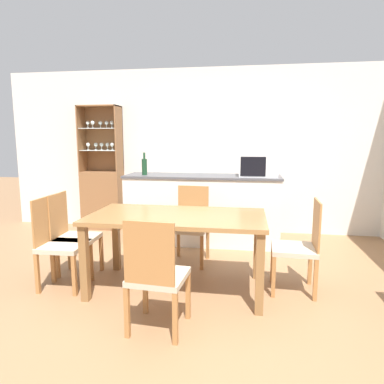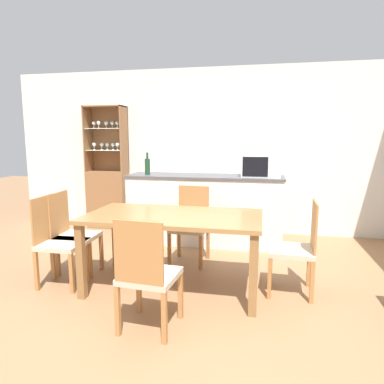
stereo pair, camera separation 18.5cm
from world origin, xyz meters
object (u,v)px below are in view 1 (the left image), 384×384
object	(u,v)px
dining_chair_side_left_near	(59,243)
wine_bottle	(144,166)
dining_chair_side_left_far	(73,236)
display_cabinet	(103,191)
dining_chair_head_far	(190,225)
microwave	(258,165)
dining_chair_side_right_far	(299,247)
dining_chair_head_near	(157,276)
dining_table	(177,224)

from	to	relation	value
dining_chair_side_left_near	wine_bottle	bearing A→B (deg)	164.76
dining_chair_side_left_far	wine_bottle	distance (m)	1.54
display_cabinet	wine_bottle	size ratio (longest dim) A/B	6.33
display_cabinet	dining_chair_side_left_far	bearing A→B (deg)	-75.35
dining_chair_side_left_near	dining_chair_head_far	bearing A→B (deg)	126.32
microwave	dining_chair_side_left_far	bearing A→B (deg)	-144.24
dining_chair_side_left_far	wine_bottle	bearing A→B (deg)	160.87
dining_chair_head_far	dining_chair_side_left_near	size ratio (longest dim) A/B	1.00
dining_chair_side_left_far	dining_chair_side_right_far	distance (m)	2.33
dining_chair_head_near	dining_chair_side_left_near	size ratio (longest dim) A/B	1.00
dining_chair_head_near	dining_chair_side_left_far	bearing A→B (deg)	146.71
display_cabinet	microwave	size ratio (longest dim) A/B	3.91
dining_table	dining_chair_head_far	xyz separation A→B (m)	(0.00, 0.77, -0.21)
dining_chair_head_near	dining_table	bearing A→B (deg)	94.25
display_cabinet	dining_chair_side_right_far	distance (m)	3.46
dining_chair_side_left_far	dining_chair_side_right_far	xyz separation A→B (m)	(2.33, 0.00, 0.00)
microwave	wine_bottle	xyz separation A→B (m)	(-1.57, -0.07, -0.02)
dining_table	microwave	size ratio (longest dim) A/B	3.31
dining_chair_head_far	microwave	distance (m)	1.30
display_cabinet	dining_chair_side_left_far	size ratio (longest dim) A/B	2.20
dining_table	dining_chair_head_near	xyz separation A→B (m)	(-0.00, -0.77, -0.21)
display_cabinet	dining_chair_head_far	size ratio (longest dim) A/B	2.20
display_cabinet	dining_chair_head_near	size ratio (longest dim) A/B	2.20
wine_bottle	display_cabinet	bearing A→B (deg)	145.80
dining_chair_side_right_far	dining_chair_side_left_near	bearing A→B (deg)	98.99
dining_chair_side_right_far	wine_bottle	bearing A→B (deg)	57.58
dining_chair_head_near	dining_chair_side_left_near	bearing A→B (deg)	155.86
display_cabinet	dining_chair_head_far	world-z (taller)	display_cabinet
wine_bottle	dining_chair_head_near	bearing A→B (deg)	-71.23
dining_table	dining_chair_head_far	bearing A→B (deg)	89.76
dining_chair_side_right_far	dining_chair_side_left_near	world-z (taller)	same
dining_chair_head_far	dining_chair_side_left_near	xyz separation A→B (m)	(-1.17, -0.90, 0.00)
display_cabinet	dining_chair_side_left_near	world-z (taller)	display_cabinet
dining_table	wine_bottle	bearing A→B (deg)	117.44
dining_chair_head_far	dining_chair_side_right_far	bearing A→B (deg)	155.06
dining_chair_head_far	display_cabinet	bearing A→B (deg)	-34.45
dining_chair_head_near	display_cabinet	bearing A→B (deg)	124.82
dining_chair_side_left_far	dining_chair_side_left_near	size ratio (longest dim) A/B	1.00
dining_chair_head_far	dining_chair_side_left_far	bearing A→B (deg)	32.52
dining_table	dining_chair_side_left_far	size ratio (longest dim) A/B	1.86
dining_chair_head_far	dining_chair_side_left_near	world-z (taller)	same
display_cabinet	dining_table	world-z (taller)	display_cabinet
dining_chair_head_near	microwave	xyz separation A→B (m)	(0.81, 2.32, 0.67)
display_cabinet	dining_chair_head_near	distance (m)	3.32
dining_chair_side_left_far	microwave	size ratio (longest dim) A/B	1.78
dining_table	dining_chair_head_far	distance (m)	0.80
dining_chair_head_near	microwave	world-z (taller)	microwave
microwave	dining_chair_head_near	bearing A→B (deg)	-109.20
dining_chair_side_left_far	dining_chair_side_left_near	distance (m)	0.27
dining_table	dining_chair_side_left_far	world-z (taller)	dining_chair_side_left_far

